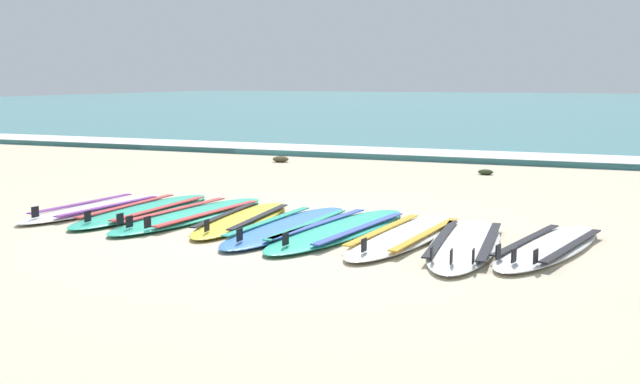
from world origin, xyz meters
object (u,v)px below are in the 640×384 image
surfboard_1 (144,210)px  surfboard_8 (549,247)px  surfboard_3 (242,219)px  surfboard_5 (340,229)px  surfboard_0 (96,208)px  surfboard_2 (192,215)px  surfboard_4 (288,226)px  surfboard_7 (465,243)px  surfboard_6 (404,235)px

surfboard_1 → surfboard_8: 4.30m
surfboard_3 → surfboard_5: bearing=-6.4°
surfboard_0 → surfboard_5: 2.95m
surfboard_5 → surfboard_8: 1.93m
surfboard_2 → surfboard_5: size_ratio=0.99×
surfboard_0 → surfboard_8: same height
surfboard_3 → surfboard_4: 0.62m
surfboard_8 → surfboard_3: bearing=177.2°
surfboard_7 → surfboard_8: bearing=12.0°
surfboard_1 → surfboard_4: same height
surfboard_3 → surfboard_2: bearing=178.3°
surfboard_4 → surfboard_7: same height
surfboard_1 → surfboard_8: bearing=-2.9°
surfboard_7 → surfboard_1: bearing=174.3°
surfboard_5 → surfboard_8: bearing=-0.7°
surfboard_3 → surfboard_5: size_ratio=0.85×
surfboard_2 → surfboard_4: bearing=-8.7°
surfboard_4 → surfboard_6: bearing=0.3°
surfboard_4 → surfboard_8: size_ratio=1.06×
surfboard_0 → surfboard_2: size_ratio=0.88×
surfboard_2 → surfboard_7: same height
surfboard_6 → surfboard_8: 1.28m
surfboard_3 → surfboard_7: size_ratio=0.91×
surfboard_4 → surfboard_8: same height
surfboard_3 → surfboard_8: (3.05, -0.15, 0.00)m
surfboard_3 → surfboard_6: same height
surfboard_7 → surfboard_8: size_ratio=1.05×
surfboard_6 → surfboard_7: (0.59, -0.13, 0.00)m
surfboard_2 → surfboard_6: same height
surfboard_4 → surfboard_7: bearing=-4.2°
surfboard_4 → surfboard_5: size_ratio=0.94×
surfboard_6 → surfboard_4: bearing=-179.7°
surfboard_5 → surfboard_7: bearing=-7.9°
surfboard_4 → surfboard_0: bearing=176.5°
surfboard_0 → surfboard_4: size_ratio=0.93×
surfboard_6 → surfboard_2: bearing=175.7°
surfboard_1 → surfboard_5: (2.37, -0.19, -0.00)m
surfboard_5 → surfboard_3: bearing=173.6°
surfboard_0 → surfboard_2: 1.22m
surfboard_6 → surfboard_7: 0.60m
surfboard_3 → surfboard_6: 1.77m
surfboard_0 → surfboard_1: same height
surfboard_1 → surfboard_8: (4.29, -0.21, 0.00)m
surfboard_1 → surfboard_7: same height
surfboard_3 → surfboard_8: bearing=-2.8°
surfboard_4 → surfboard_1: bearing=172.8°
surfboard_2 → surfboard_6: size_ratio=1.06×
surfboard_0 → surfboard_7: 4.19m
surfboard_3 → surfboard_8: size_ratio=0.96×
surfboard_4 → surfboard_6: 1.17m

